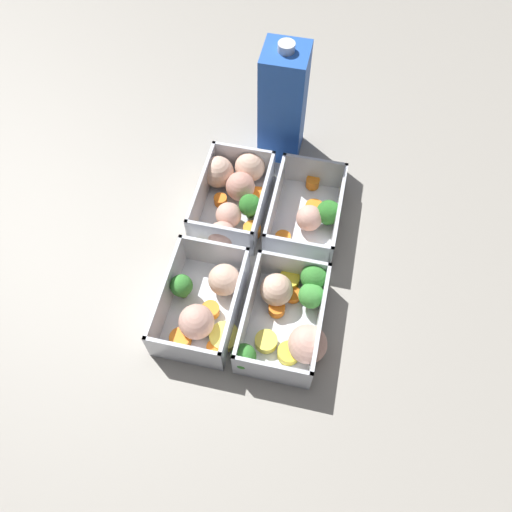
{
  "coord_description": "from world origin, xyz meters",
  "views": [
    {
      "loc": [
        0.36,
        0.08,
        0.63
      ],
      "look_at": [
        0.0,
        0.0,
        0.02
      ],
      "focal_mm": 35.0,
      "sensor_mm": 36.0,
      "label": 1
    }
  ],
  "objects_px": {
    "container_near_right": "(204,304)",
    "container_far_left": "(309,215)",
    "container_near_left": "(233,194)",
    "container_far_right": "(290,316)",
    "juice_carton": "(283,104)"
  },
  "relations": [
    {
      "from": "container_near_right",
      "to": "container_far_left",
      "type": "relative_size",
      "value": 0.96
    },
    {
      "from": "container_near_left",
      "to": "container_far_right",
      "type": "relative_size",
      "value": 1.13
    },
    {
      "from": "container_far_left",
      "to": "container_far_right",
      "type": "relative_size",
      "value": 1.0
    },
    {
      "from": "container_near_right",
      "to": "juice_carton",
      "type": "distance_m",
      "value": 0.33
    },
    {
      "from": "container_near_right",
      "to": "container_far_right",
      "type": "relative_size",
      "value": 0.96
    },
    {
      "from": "container_near_right",
      "to": "container_far_right",
      "type": "height_order",
      "value": "same"
    },
    {
      "from": "container_near_left",
      "to": "juice_carton",
      "type": "distance_m",
      "value": 0.16
    },
    {
      "from": "container_far_left",
      "to": "juice_carton",
      "type": "distance_m",
      "value": 0.17
    },
    {
      "from": "container_near_left",
      "to": "juice_carton",
      "type": "height_order",
      "value": "juice_carton"
    },
    {
      "from": "container_near_left",
      "to": "container_near_right",
      "type": "xyz_separation_m",
      "value": [
        0.19,
        0.01,
        -0.0
      ]
    },
    {
      "from": "container_near_left",
      "to": "container_far_right",
      "type": "height_order",
      "value": "same"
    },
    {
      "from": "container_far_right",
      "to": "juice_carton",
      "type": "xyz_separation_m",
      "value": [
        -0.31,
        -0.07,
        0.07
      ]
    },
    {
      "from": "container_near_left",
      "to": "container_far_right",
      "type": "bearing_deg",
      "value": 33.84
    },
    {
      "from": "container_near_right",
      "to": "container_far_left",
      "type": "height_order",
      "value": "same"
    },
    {
      "from": "container_near_left",
      "to": "container_far_left",
      "type": "xyz_separation_m",
      "value": [
        0.01,
        0.12,
        -0.0
      ]
    }
  ]
}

